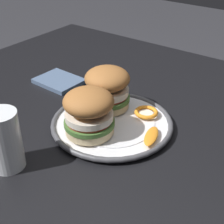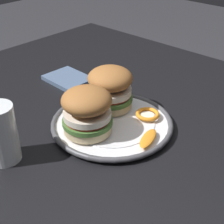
{
  "view_description": "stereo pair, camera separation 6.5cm",
  "coord_description": "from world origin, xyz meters",
  "px_view_note": "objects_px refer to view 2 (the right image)",
  "views": [
    {
      "loc": [
        0.34,
        -0.5,
        1.17
      ],
      "look_at": [
        -0.04,
        0.01,
        0.78
      ],
      "focal_mm": 53.41,
      "sensor_mm": 36.0,
      "label": 1
    },
    {
      "loc": [
        0.39,
        -0.46,
        1.17
      ],
      "look_at": [
        -0.04,
        0.01,
        0.78
      ],
      "focal_mm": 53.41,
      "sensor_mm": 36.0,
      "label": 2
    }
  ],
  "objects_px": {
    "sandwich_half_left": "(87,110)",
    "dinner_plate": "(112,123)",
    "sandwich_half_right": "(110,87)",
    "dining_table": "(121,166)",
    "drinking_glass": "(1,137)"
  },
  "relations": [
    {
      "from": "sandwich_half_left",
      "to": "sandwich_half_right",
      "type": "bearing_deg",
      "value": 107.74
    },
    {
      "from": "dining_table",
      "to": "sandwich_half_left",
      "type": "bearing_deg",
      "value": -133.69
    },
    {
      "from": "dinner_plate",
      "to": "sandwich_half_left",
      "type": "bearing_deg",
      "value": -100.9
    },
    {
      "from": "sandwich_half_left",
      "to": "dinner_plate",
      "type": "bearing_deg",
      "value": 79.1
    },
    {
      "from": "dinner_plate",
      "to": "sandwich_half_right",
      "type": "bearing_deg",
      "value": 136.38
    },
    {
      "from": "sandwich_half_left",
      "to": "sandwich_half_right",
      "type": "height_order",
      "value": "same"
    },
    {
      "from": "dinner_plate",
      "to": "sandwich_half_left",
      "type": "distance_m",
      "value": 0.09
    },
    {
      "from": "sandwich_half_right",
      "to": "drinking_glass",
      "type": "height_order",
      "value": "drinking_glass"
    },
    {
      "from": "dining_table",
      "to": "dinner_plate",
      "type": "distance_m",
      "value": 0.1
    },
    {
      "from": "dining_table",
      "to": "sandwich_half_right",
      "type": "relative_size",
      "value": 9.08
    },
    {
      "from": "sandwich_half_left",
      "to": "sandwich_half_right",
      "type": "relative_size",
      "value": 0.93
    },
    {
      "from": "sandwich_half_right",
      "to": "drinking_glass",
      "type": "bearing_deg",
      "value": -97.11
    },
    {
      "from": "drinking_glass",
      "to": "dinner_plate",
      "type": "bearing_deg",
      "value": 70.36
    },
    {
      "from": "dinner_plate",
      "to": "dining_table",
      "type": "bearing_deg",
      "value": -14.21
    },
    {
      "from": "sandwich_half_left",
      "to": "drinking_glass",
      "type": "height_order",
      "value": "drinking_glass"
    }
  ]
}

